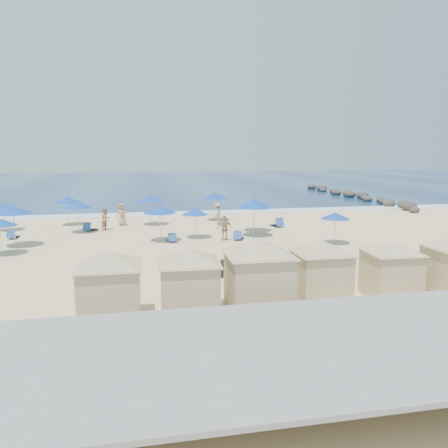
{
  "coord_description": "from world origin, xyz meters",
  "views": [
    {
      "loc": [
        -2.03,
        -24.45,
        5.8
      ],
      "look_at": [
        3.37,
        3.0,
        1.07
      ],
      "focal_mm": 35.0,
      "sensor_mm": 36.0,
      "label": 1
    }
  ],
  "objects": [
    {
      "name": "beach_chair_1",
      "position": [
        -10.34,
        6.17,
        0.23
      ],
      "size": [
        0.61,
        1.23,
        0.66
      ],
      "color": "#274F92",
      "rests_on": "ground"
    },
    {
      "name": "beachgoer_1",
      "position": [
        -4.43,
        8.23,
        0.82
      ],
      "size": [
        0.94,
        1.0,
        1.65
      ],
      "primitive_type": "imported",
      "rotation": [
        0.0,
        0.0,
        1.06
      ],
      "color": "tan",
      "rests_on": "ground"
    },
    {
      "name": "ocean",
      "position": [
        0.0,
        55.0,
        0.03
      ],
      "size": [
        160.0,
        80.0,
        0.06
      ],
      "primitive_type": "cube",
      "color": "navy",
      "rests_on": "ground"
    },
    {
      "name": "umbrella_0",
      "position": [
        -11.64,
        9.35,
        1.83
      ],
      "size": [
        1.85,
        1.85,
        2.11
      ],
      "color": "#A5A8AD",
      "rests_on": "ground"
    },
    {
      "name": "umbrella_11",
      "position": [
        9.94,
        0.5,
        1.79
      ],
      "size": [
        1.82,
        1.82,
        2.07
      ],
      "color": "#A5A8AD",
      "rests_on": "ground"
    },
    {
      "name": "beach_chair_3",
      "position": [
        -0.03,
        3.08,
        0.22
      ],
      "size": [
        0.6,
        1.19,
        0.64
      ],
      "color": "#274F92",
      "rests_on": "ground"
    },
    {
      "name": "umbrella_9",
      "position": [
        4.2,
        11.08,
        2.07
      ],
      "size": [
        2.1,
        2.1,
        2.39
      ],
      "color": "#A5A8AD",
      "rests_on": "ground"
    },
    {
      "name": "beach_chair_4",
      "position": [
        4.31,
        2.9,
        0.23
      ],
      "size": [
        0.98,
        1.33,
        0.67
      ],
      "color": "#274F92",
      "rests_on": "ground"
    },
    {
      "name": "umbrella_1",
      "position": [
        -9.49,
        3.53,
        2.28
      ],
      "size": [
        2.31,
        2.31,
        2.63
      ],
      "color": "#A5A8AD",
      "rests_on": "ground"
    },
    {
      "name": "beachgoer_3",
      "position": [
        4.09,
        9.3,
        0.86
      ],
      "size": [
        1.02,
        1.27,
        1.72
      ],
      "primitive_type": "imported",
      "rotation": [
        0.0,
        0.0,
        4.31
      ],
      "color": "tan",
      "rests_on": "ground"
    },
    {
      "name": "beach_chair_2",
      "position": [
        -5.62,
        8.02,
        0.25
      ],
      "size": [
        1.06,
        1.41,
        0.71
      ],
      "color": "#274F92",
      "rests_on": "ground"
    },
    {
      "name": "rock_jetty",
      "position": [
        24.01,
        24.9,
        0.36
      ],
      "size": [
        2.56,
        26.66,
        0.96
      ],
      "color": "#2E2926",
      "rests_on": "ground"
    },
    {
      "name": "cabana_4",
      "position": [
        7.68,
        -9.34,
        1.45
      ],
      "size": [
        4.04,
        4.04,
        2.54
      ],
      "color": "beige",
      "rests_on": "ground"
    },
    {
      "name": "cabana_2",
      "position": [
        2.11,
        -9.86,
        1.69
      ],
      "size": [
        4.7,
        4.7,
        2.95
      ],
      "color": "beige",
      "rests_on": "ground"
    },
    {
      "name": "cabana_3",
      "position": [
        4.81,
        -9.12,
        1.51
      ],
      "size": [
        4.2,
        4.2,
        2.63
      ],
      "color": "beige",
      "rests_on": "ground"
    },
    {
      "name": "surf_line",
      "position": [
        0.0,
        15.5,
        0.04
      ],
      "size": [
        160.0,
        2.5,
        0.08
      ],
      "primitive_type": "cube",
      "color": "white",
      "rests_on": "ground"
    },
    {
      "name": "umbrella_4",
      "position": [
        -6.29,
        7.59,
        2.01
      ],
      "size": [
        2.04,
        2.04,
        2.32
      ],
      "color": "#A5A8AD",
      "rests_on": "ground"
    },
    {
      "name": "beachgoer_2",
      "position": [
        3.4,
        2.9,
        0.82
      ],
      "size": [
        1.0,
        0.5,
        1.64
      ],
      "primitive_type": "imported",
      "rotation": [
        0.0,
        0.0,
        3.25
      ],
      "color": "tan",
      "rests_on": "ground"
    },
    {
      "name": "umbrella_10",
      "position": [
        5.62,
        3.87,
        2.2
      ],
      "size": [
        2.23,
        2.23,
        2.54
      ],
      "color": "#A5A8AD",
      "rests_on": "ground"
    },
    {
      "name": "beach_chair_5",
      "position": [
        8.36,
        7.1,
        0.27
      ],
      "size": [
        0.83,
        1.48,
        0.77
      ],
      "color": "#274F92",
      "rests_on": "ground"
    },
    {
      "name": "umbrella_8",
      "position": [
        6.11,
        5.61,
        2.1
      ],
      "size": [
        2.13,
        2.13,
        2.42
      ],
      "color": "#A5A8AD",
      "rests_on": "ground"
    },
    {
      "name": "umbrella_5",
      "position": [
        -0.74,
        3.39,
        2.07
      ],
      "size": [
        2.1,
        2.1,
        2.39
      ],
      "color": "#A5A8AD",
      "rests_on": "ground"
    },
    {
      "name": "seawall",
      "position": [
        0.0,
        -13.5,
        0.65
      ],
      "size": [
        160.0,
        6.1,
        1.22
      ],
      "color": "gray",
      "rests_on": "ground"
    },
    {
      "name": "umbrella_3",
      "position": [
        -9.66,
        1.38,
        1.87
      ],
      "size": [
        1.9,
        1.9,
        2.16
      ],
      "color": "#A5A8AD",
      "rests_on": "ground"
    },
    {
      "name": "trash_bin",
      "position": [
        1.95,
        -5.15,
        0.35
      ],
      "size": [
        0.86,
        0.86,
        0.71
      ],
      "primitive_type": "cube",
      "rotation": [
        0.0,
        0.0,
        -0.26
      ],
      "color": "black",
      "rests_on": "ground"
    },
    {
      "name": "umbrella_2",
      "position": [
        -7.44,
        10.98,
        2.0
      ],
      "size": [
        2.03,
        2.03,
        2.31
      ],
      "color": "#A5A8AD",
      "rests_on": "ground"
    },
    {
      "name": "cabana_0",
      "position": [
        -3.08,
        -9.85,
        1.57
      ],
      "size": [
        4.36,
        4.36,
        2.74
      ],
      "color": "beige",
      "rests_on": "ground"
    },
    {
      "name": "cabana_1",
      "position": [
        -0.39,
        -9.81,
        1.55
      ],
      "size": [
        4.3,
        4.3,
        2.7
      ],
      "color": "beige",
      "rests_on": "ground"
    },
    {
      "name": "umbrella_7",
      "position": [
        -1.11,
        9.86,
        2.12
      ],
      "size": [
        2.15,
        2.15,
        2.45
      ],
      "color": "#A5A8AD",
      "rests_on": "ground"
    },
    {
      "name": "ground",
      "position": [
        0.0,
        0.0,
        0.0
      ],
      "size": [
        160.0,
        160.0,
        0.0
      ],
      "primitive_type": "plane",
      "color": "beige",
      "rests_on": "ground"
    },
    {
      "name": "beachgoer_4",
      "position": [
        -3.35,
        10.07,
        0.86
      ],
      "size": [
        0.96,
        0.76,
        1.72
      ],
      "primitive_type": "imported",
      "rotation": [
        0.0,
        0.0,
        6.0
      ],
      "color": "tan",
      "rests_on": "ground"
    },
    {
      "name": "umbrella_6",
      "position": [
        1.61,
        4.02,
        1.78
      ],
      "size": [
        1.8,
        1.8,
        2.05
      ],
      "color": "#A5A8AD",
      "rests_on": "ground"
    }
  ]
}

